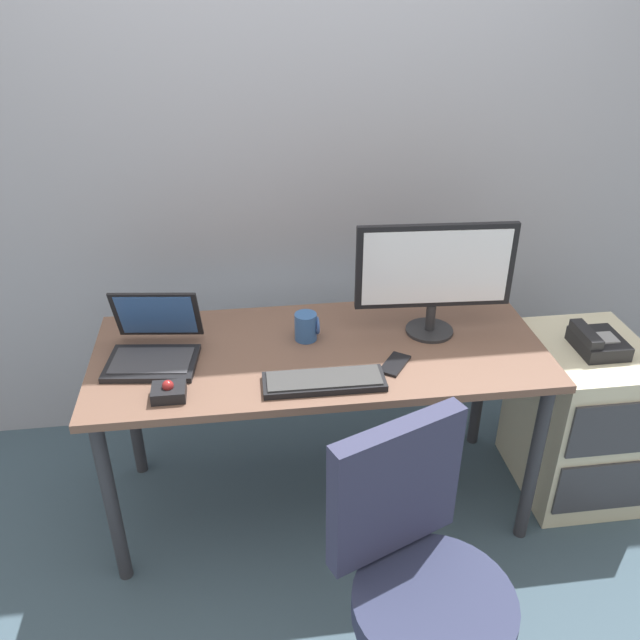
# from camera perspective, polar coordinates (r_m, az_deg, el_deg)

# --- Properties ---
(ground_plane) EXTENTS (8.00, 8.00, 0.00)m
(ground_plane) POSITION_cam_1_polar(r_m,az_deg,el_deg) (2.87, -0.00, -15.27)
(ground_plane) COLOR #3C505E
(back_wall) EXTENTS (6.00, 0.10, 2.80)m
(back_wall) POSITION_cam_1_polar(r_m,az_deg,el_deg) (2.80, -1.93, 16.65)
(back_wall) COLOR #9D9FAA
(back_wall) RESTS_ON ground
(desk) EXTENTS (1.64, 0.69, 0.75)m
(desk) POSITION_cam_1_polar(r_m,az_deg,el_deg) (2.45, -0.00, -4.08)
(desk) COLOR brown
(desk) RESTS_ON ground
(file_cabinet) EXTENTS (0.42, 0.53, 0.68)m
(file_cabinet) POSITION_cam_1_polar(r_m,az_deg,el_deg) (2.93, 21.44, -7.87)
(file_cabinet) COLOR beige
(file_cabinet) RESTS_ON ground
(desk_phone) EXTENTS (0.17, 0.20, 0.09)m
(desk_phone) POSITION_cam_1_polar(r_m,az_deg,el_deg) (2.72, 22.86, -1.78)
(desk_phone) COLOR black
(desk_phone) RESTS_ON file_cabinet
(office_chair) EXTENTS (0.53, 0.55, 0.97)m
(office_chair) POSITION_cam_1_polar(r_m,az_deg,el_deg) (2.00, 8.52, -23.02)
(office_chair) COLOR black
(office_chair) RESTS_ON ground
(monitor_main) EXTENTS (0.58, 0.18, 0.43)m
(monitor_main) POSITION_cam_1_polar(r_m,az_deg,el_deg) (2.42, 9.93, 4.12)
(monitor_main) COLOR #262628
(monitor_main) RESTS_ON desk
(keyboard) EXTENTS (0.41, 0.14, 0.03)m
(keyboard) POSITION_cam_1_polar(r_m,az_deg,el_deg) (2.21, 0.35, -5.31)
(keyboard) COLOR black
(keyboard) RESTS_ON desk
(laptop) EXTENTS (0.34, 0.34, 0.23)m
(laptop) POSITION_cam_1_polar(r_m,az_deg,el_deg) (2.40, -14.21, -2.10)
(laptop) COLOR black
(laptop) RESTS_ON desk
(trackball_mouse) EXTENTS (0.11, 0.09, 0.07)m
(trackball_mouse) POSITION_cam_1_polar(r_m,az_deg,el_deg) (2.20, -12.98, -6.06)
(trackball_mouse) COLOR black
(trackball_mouse) RESTS_ON desk
(coffee_mug) EXTENTS (0.09, 0.08, 0.11)m
(coffee_mug) POSITION_cam_1_polar(r_m,az_deg,el_deg) (2.44, -1.17, -0.57)
(coffee_mug) COLOR #2F5690
(coffee_mug) RESTS_ON desk
(cell_phone) EXTENTS (0.14, 0.16, 0.01)m
(cell_phone) POSITION_cam_1_polar(r_m,az_deg,el_deg) (2.32, 6.50, -3.83)
(cell_phone) COLOR black
(cell_phone) RESTS_ON desk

